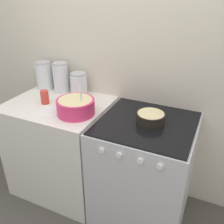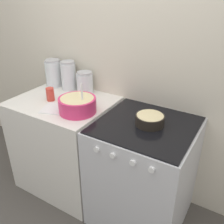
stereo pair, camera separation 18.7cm
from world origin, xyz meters
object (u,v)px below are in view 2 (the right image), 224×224
at_px(storage_jar_middle, 69,77).
at_px(tin_can, 50,94).
at_px(stove, 143,173).
at_px(baking_pan, 150,120).
at_px(mixing_bowl, 77,104).
at_px(storage_jar_left, 54,75).
at_px(storage_jar_right, 85,84).

height_order(storage_jar_middle, tin_can, storage_jar_middle).
bearing_deg(stove, baking_pan, 21.18).
bearing_deg(mixing_bowl, storage_jar_left, 148.41).
xyz_separation_m(stove, storage_jar_right, (-0.73, 0.25, 0.54)).
distance_m(storage_jar_left, storage_jar_middle, 0.19).
relative_size(mixing_bowl, storage_jar_right, 1.45).
height_order(baking_pan, tin_can, tin_can).
relative_size(stove, baking_pan, 4.33).
xyz_separation_m(storage_jar_middle, storage_jar_right, (0.19, 0.00, -0.03)).
relative_size(storage_jar_middle, storage_jar_right, 1.35).
relative_size(mixing_bowl, tin_can, 2.59).
bearing_deg(storage_jar_left, baking_pan, -11.87).
bearing_deg(stove, storage_jar_left, 167.49).
distance_m(mixing_bowl, baking_pan, 0.58).
bearing_deg(storage_jar_left, storage_jar_right, -0.00).
xyz_separation_m(stove, storage_jar_left, (-1.12, 0.25, 0.57)).
bearing_deg(mixing_bowl, stove, 10.29).
xyz_separation_m(storage_jar_left, storage_jar_right, (0.38, -0.00, -0.03)).
height_order(stove, baking_pan, baking_pan).
bearing_deg(storage_jar_left, storage_jar_middle, -0.00).
relative_size(baking_pan, storage_jar_right, 1.03).
bearing_deg(storage_jar_right, baking_pan, -17.57).
distance_m(baking_pan, tin_can, 0.92).
bearing_deg(mixing_bowl, tin_can, 171.02).
bearing_deg(storage_jar_right, stove, -18.65).
bearing_deg(storage_jar_right, tin_can, -118.49).
distance_m(stove, storage_jar_left, 1.28).
distance_m(mixing_bowl, tin_can, 0.35).
distance_m(stove, baking_pan, 0.50).
height_order(storage_jar_left, tin_can, storage_jar_left).
distance_m(storage_jar_middle, tin_can, 0.30).
height_order(baking_pan, storage_jar_right, storage_jar_right).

